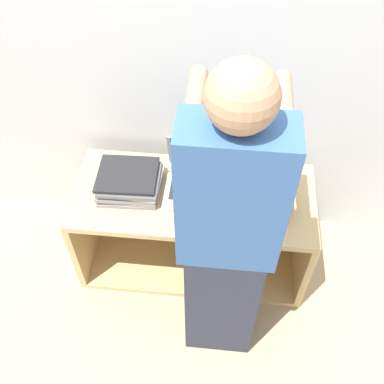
{
  "coord_description": "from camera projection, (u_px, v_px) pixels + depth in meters",
  "views": [
    {
      "loc": [
        0.15,
        -1.26,
        2.42
      ],
      "look_at": [
        0.0,
        0.2,
        0.73
      ],
      "focal_mm": 42.0,
      "sensor_mm": 36.0,
      "label": 1
    }
  ],
  "objects": [
    {
      "name": "ground_plane",
      "position": [
        189.0,
        298.0,
        2.66
      ],
      "size": [
        12.0,
        12.0,
        0.0
      ],
      "primitive_type": "plane",
      "color": "tan"
    },
    {
      "name": "wall_back",
      "position": [
        202.0,
        55.0,
        2.19
      ],
      "size": [
        8.0,
        0.05,
        2.4
      ],
      "color": "silver",
      "rests_on": "ground_plane"
    },
    {
      "name": "cart",
      "position": [
        195.0,
        220.0,
        2.66
      ],
      "size": [
        1.3,
        0.57,
        0.61
      ],
      "color": "tan",
      "rests_on": "ground_plane"
    },
    {
      "name": "laptop_open",
      "position": [
        195.0,
        180.0,
        2.38
      ],
      "size": [
        0.31,
        0.34,
        0.28
      ],
      "color": "#B7B7BC",
      "rests_on": "cart"
    },
    {
      "name": "laptop_stack_left",
      "position": [
        129.0,
        182.0,
        2.37
      ],
      "size": [
        0.34,
        0.29,
        0.12
      ],
      "color": "gray",
      "rests_on": "cart"
    },
    {
      "name": "laptop_stack_right",
      "position": [
        258.0,
        193.0,
        2.33
      ],
      "size": [
        0.34,
        0.29,
        0.1
      ],
      "color": "slate",
      "rests_on": "cart"
    },
    {
      "name": "person",
      "position": [
        227.0,
        242.0,
        1.86
      ],
      "size": [
        0.4,
        0.53,
        1.74
      ],
      "color": "#2D3342",
      "rests_on": "ground_plane"
    }
  ]
}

